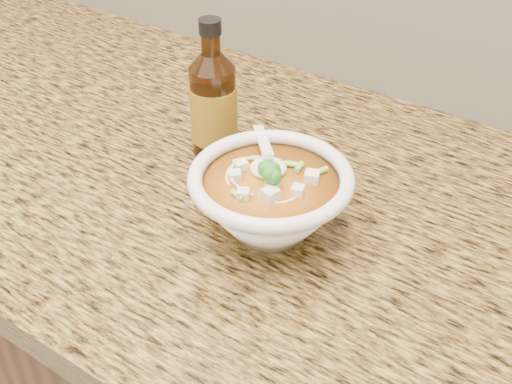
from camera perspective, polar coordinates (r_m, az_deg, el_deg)
The scene contains 4 objects.
cabinet at distance 1.22m, azimuth -4.58°, elevation -15.24°, with size 4.00×0.65×0.86m, color black.
counter_slab at distance 0.91m, azimuth -5.95°, elevation 2.47°, with size 4.00×0.68×0.04m, color olive.
soup_bowl at distance 0.73m, azimuth 1.29°, elevation -0.80°, with size 0.19×0.19×0.10m.
hot_sauce_bottle at distance 0.86m, azimuth -3.80°, elevation 7.69°, with size 0.08×0.08×0.19m.
Camera 1 is at (0.50, 1.12, 1.39)m, focal length 45.00 mm.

